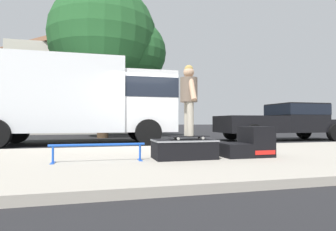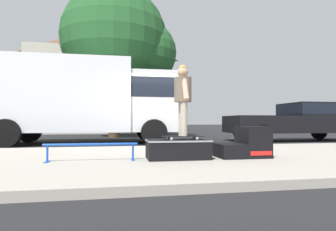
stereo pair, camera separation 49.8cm
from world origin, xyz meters
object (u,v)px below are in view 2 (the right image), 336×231
object	(u,v)px
skateboard	(183,137)
grind_rail	(91,147)
skate_box	(177,148)
pickup_truck_black	(298,120)
box_truck	(88,98)
street_tree_neighbour	(121,43)
skater_kid	(183,94)
kicker_ramp	(246,144)

from	to	relation	value
skateboard	grind_rail	bearing A→B (deg)	-178.21
skate_box	pickup_truck_black	size ratio (longest dim) A/B	0.20
grind_rail	box_truck	xyz separation A→B (m)	(-0.64, 5.62, 1.34)
grind_rail	street_tree_neighbour	bearing A→B (deg)	86.48
pickup_truck_black	grind_rail	bearing A→B (deg)	-144.93
skater_kid	box_truck	distance (m)	6.04
street_tree_neighbour	box_truck	bearing A→B (deg)	-107.73
kicker_ramp	grind_rail	world-z (taller)	kicker_ramp
box_truck	street_tree_neighbour	xyz separation A→B (m)	(1.21, 3.80, 3.21)
grind_rail	skateboard	world-z (taller)	skateboard
skateboard	skater_kid	world-z (taller)	skater_kid
kicker_ramp	skater_kid	world-z (taller)	skater_kid
street_tree_neighbour	kicker_ramp	bearing A→B (deg)	-75.94
skate_box	box_truck	size ratio (longest dim) A/B	0.17
box_truck	skate_box	bearing A→B (deg)	-68.53
skate_box	grind_rail	world-z (taller)	skate_box
grind_rail	street_tree_neighbour	distance (m)	10.48
skateboard	skater_kid	size ratio (longest dim) A/B	0.58
grind_rail	pickup_truck_black	size ratio (longest dim) A/B	0.28
grind_rail	box_truck	distance (m)	5.82
skate_box	box_truck	xyz separation A→B (m)	(-2.20, 5.60, 1.39)
box_truck	street_tree_neighbour	bearing A→B (deg)	72.27
skater_kid	street_tree_neighbour	xyz separation A→B (m)	(-1.10, 9.37, 3.57)
skateboard	box_truck	bearing A→B (deg)	112.52
skate_box	skateboard	distance (m)	0.25
kicker_ramp	skater_kid	distance (m)	1.59
skate_box	skater_kid	bearing A→B (deg)	12.57
skateboard	street_tree_neighbour	xyz separation A→B (m)	(-1.10, 9.37, 4.38)
skateboard	pickup_truck_black	distance (m)	8.43
box_truck	street_tree_neighbour	distance (m)	5.12
skate_box	skater_kid	distance (m)	1.04
grind_rail	pickup_truck_black	xyz separation A→B (m)	(8.00, 5.62, 0.53)
box_truck	kicker_ramp	bearing A→B (deg)	-57.48
kicker_ramp	street_tree_neighbour	world-z (taller)	street_tree_neighbour
skater_kid	box_truck	world-z (taller)	box_truck
skater_kid	kicker_ramp	bearing A→B (deg)	-1.13
kicker_ramp	skater_kid	size ratio (longest dim) A/B	0.72
kicker_ramp	skateboard	world-z (taller)	kicker_ramp
skateboard	skate_box	bearing A→B (deg)	-167.43
box_truck	skater_kid	bearing A→B (deg)	-67.48
skate_box	kicker_ramp	size ratio (longest dim) A/B	1.19
skate_box	box_truck	bearing A→B (deg)	111.47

